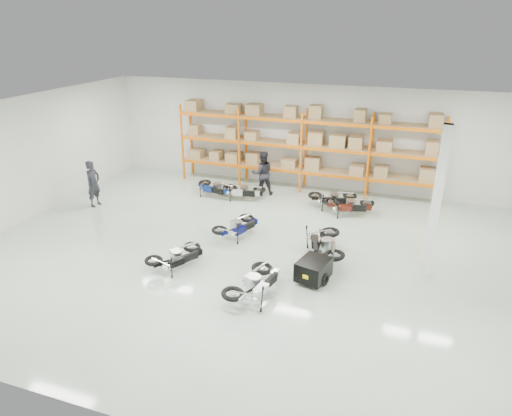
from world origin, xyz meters
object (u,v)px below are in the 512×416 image
at_px(moto_blue_centre, 238,223).
at_px(moto_silver_left, 255,280).
at_px(moto_back_b, 243,188).
at_px(moto_back_c, 333,195).
at_px(person_left, 93,184).
at_px(moto_black_far_left, 177,253).
at_px(moto_back_a, 215,185).
at_px(person_back, 263,173).
at_px(moto_back_d, 350,202).
at_px(trailer, 313,270).
at_px(moto_touring_right, 325,240).

bearing_deg(moto_blue_centre, moto_silver_left, 140.69).
height_order(moto_back_b, moto_back_c, moto_back_c).
relative_size(moto_back_b, person_left, 0.85).
height_order(moto_silver_left, moto_black_far_left, moto_silver_left).
distance_m(moto_back_b, person_left, 6.01).
height_order(moto_back_a, person_back, person_back).
xyz_separation_m(moto_back_d, person_left, (-9.85, -2.41, 0.42)).
relative_size(trailer, moto_back_b, 1.07).
bearing_deg(moto_back_c, moto_back_b, 77.43).
xyz_separation_m(moto_back_a, person_back, (1.84, 0.87, 0.46)).
relative_size(moto_back_a, person_left, 0.87).
xyz_separation_m(moto_silver_left, moto_touring_right, (1.32, 2.89, 0.03)).
xyz_separation_m(moto_touring_right, moto_back_a, (-5.44, 3.80, -0.08)).
bearing_deg(trailer, moto_back_c, 108.82).
height_order(moto_blue_centre, moto_back_d, moto_back_d).
xyz_separation_m(moto_blue_centre, moto_back_b, (-1.07, 3.38, -0.01)).
bearing_deg(trailer, moto_back_b, 141.79).
height_order(moto_back_a, moto_back_b, moto_back_a).
bearing_deg(person_left, moto_touring_right, -93.86).
bearing_deg(trailer, moto_silver_left, -121.39).
bearing_deg(moto_back_a, moto_back_c, -74.03).
relative_size(moto_blue_centre, moto_touring_right, 0.85).
bearing_deg(moto_back_b, trailer, -148.72).
bearing_deg(moto_silver_left, moto_black_far_left, -3.28).
height_order(moto_blue_centre, moto_back_a, moto_back_a).
distance_m(moto_blue_centre, moto_back_c, 4.56).
bearing_deg(moto_back_a, person_back, -53.24).
relative_size(moto_blue_centre, person_back, 0.85).
bearing_deg(moto_back_d, person_left, 88.98).
bearing_deg(moto_touring_right, moto_blue_centre, 156.24).
distance_m(moto_blue_centre, person_back, 4.24).
distance_m(moto_back_d, person_back, 4.01).
relative_size(moto_blue_centre, moto_back_d, 0.96).
distance_m(moto_back_a, moto_back_d, 5.70).
bearing_deg(moto_back_c, person_back, 63.76).
xyz_separation_m(moto_back_d, person_back, (-3.86, 1.00, 0.44)).
relative_size(moto_back_a, moto_back_b, 1.03).
distance_m(trailer, person_left, 10.02).
distance_m(trailer, moto_back_c, 5.80).
xyz_separation_m(moto_silver_left, moto_black_far_left, (-2.76, 0.74, -0.06)).
distance_m(moto_touring_right, moto_back_d, 3.67).
relative_size(moto_blue_centre, moto_back_c, 0.97).
xyz_separation_m(moto_blue_centre, moto_back_c, (2.66, 3.71, 0.02)).
distance_m(moto_back_c, person_left, 9.59).
relative_size(moto_touring_right, person_left, 1.02).
relative_size(trailer, person_left, 0.91).
relative_size(moto_back_b, moto_back_d, 0.94).
relative_size(moto_touring_right, moto_back_a, 1.17).
distance_m(moto_back_b, person_back, 1.11).
relative_size(moto_touring_right, person_back, 1.00).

